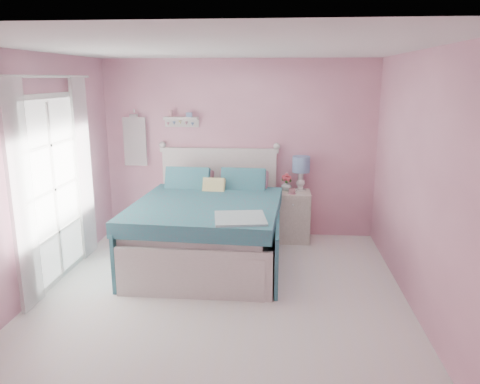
# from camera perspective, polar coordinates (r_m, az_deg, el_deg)

# --- Properties ---
(floor) EXTENTS (4.50, 4.50, 0.00)m
(floor) POSITION_cam_1_polar(r_m,az_deg,el_deg) (5.19, -2.38, -12.87)
(floor) COLOR white
(floor) RESTS_ON ground
(room_shell) EXTENTS (4.50, 4.50, 4.50)m
(room_shell) POSITION_cam_1_polar(r_m,az_deg,el_deg) (4.70, -2.58, 4.66)
(room_shell) COLOR #C17A91
(room_shell) RESTS_ON floor
(bed) EXTENTS (1.88, 2.31, 1.32)m
(bed) POSITION_cam_1_polar(r_m,az_deg,el_deg) (6.09, -3.81, -4.44)
(bed) COLOR silver
(bed) RESTS_ON floor
(nightstand) EXTENTS (0.50, 0.49, 0.73)m
(nightstand) POSITION_cam_1_polar(r_m,az_deg,el_deg) (6.87, 6.39, -2.91)
(nightstand) COLOR silver
(nightstand) RESTS_ON floor
(table_lamp) EXTENTS (0.25, 0.25, 0.50)m
(table_lamp) POSITION_cam_1_polar(r_m,az_deg,el_deg) (6.80, 7.45, 3.06)
(table_lamp) COLOR white
(table_lamp) RESTS_ON nightstand
(vase) EXTENTS (0.19, 0.19, 0.16)m
(vase) POSITION_cam_1_polar(r_m,az_deg,el_deg) (6.82, 5.68, 0.80)
(vase) COLOR silver
(vase) RESTS_ON nightstand
(teacup) EXTENTS (0.10, 0.10, 0.08)m
(teacup) POSITION_cam_1_polar(r_m,az_deg,el_deg) (6.65, 6.37, 0.08)
(teacup) COLOR #C6858D
(teacup) RESTS_ON nightstand
(roses) EXTENTS (0.14, 0.11, 0.12)m
(roses) POSITION_cam_1_polar(r_m,az_deg,el_deg) (6.79, 5.69, 1.75)
(roses) COLOR #DC4B5A
(roses) RESTS_ON vase
(wall_shelf) EXTENTS (0.50, 0.15, 0.25)m
(wall_shelf) POSITION_cam_1_polar(r_m,az_deg,el_deg) (6.97, -7.18, 8.78)
(wall_shelf) COLOR silver
(wall_shelf) RESTS_ON room_shell
(hanging_dress) EXTENTS (0.34, 0.03, 0.72)m
(hanging_dress) POSITION_cam_1_polar(r_m,az_deg,el_deg) (7.18, -12.68, 6.01)
(hanging_dress) COLOR white
(hanging_dress) RESTS_ON room_shell
(french_door) EXTENTS (0.04, 1.32, 2.16)m
(french_door) POSITION_cam_1_polar(r_m,az_deg,el_deg) (5.77, -21.78, 0.22)
(french_door) COLOR silver
(french_door) RESTS_ON floor
(curtain_near) EXTENTS (0.04, 0.40, 2.32)m
(curtain_near) POSITION_cam_1_polar(r_m,az_deg,el_deg) (5.08, -25.06, -0.59)
(curtain_near) COLOR white
(curtain_near) RESTS_ON floor
(curtain_far) EXTENTS (0.04, 0.40, 2.32)m
(curtain_far) POSITION_cam_1_polar(r_m,az_deg,el_deg) (6.38, -18.52, 2.69)
(curtain_far) COLOR white
(curtain_far) RESTS_ON floor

